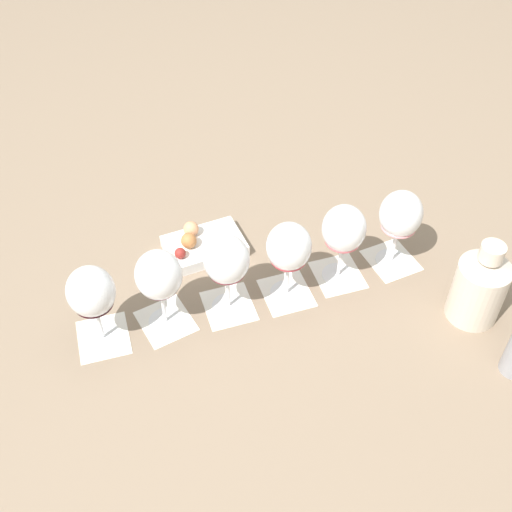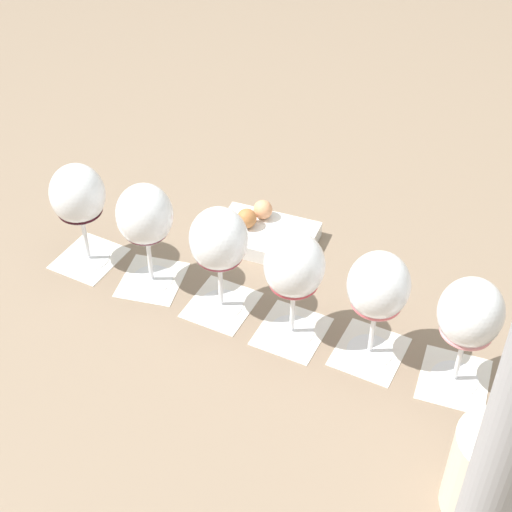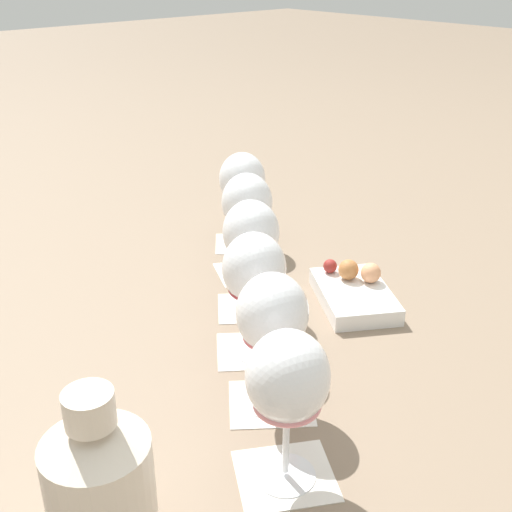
{
  "view_description": "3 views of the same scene",
  "coord_description": "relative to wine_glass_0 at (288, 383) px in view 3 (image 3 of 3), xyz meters",
  "views": [
    {
      "loc": [
        -0.46,
        0.69,
        0.96
      ],
      "look_at": [
        -0.0,
        -0.0,
        0.12
      ],
      "focal_mm": 45.0,
      "sensor_mm": 36.0,
      "label": 1
    },
    {
      "loc": [
        -0.81,
        0.17,
        0.83
      ],
      "look_at": [
        -0.0,
        -0.0,
        0.12
      ],
      "focal_mm": 55.0,
      "sensor_mm": 36.0,
      "label": 2
    },
    {
      "loc": [
        -0.54,
        -0.61,
        0.51
      ],
      "look_at": [
        -0.0,
        -0.0,
        0.12
      ],
      "focal_mm": 45.0,
      "sensor_mm": 36.0,
      "label": 3
    }
  ],
  "objects": [
    {
      "name": "ground_plane",
      "position": [
        0.18,
        0.24,
        -0.12
      ],
      "size": [
        8.0,
        8.0,
        0.0
      ],
      "primitive_type": "plane",
      "color": "#7F6B56"
    },
    {
      "name": "tasting_card_0",
      "position": [
        -0.0,
        0.0,
        -0.12
      ],
      "size": [
        0.14,
        0.13,
        0.0
      ],
      "color": "silver",
      "rests_on": "ground_plane"
    },
    {
      "name": "tasting_card_1",
      "position": [
        0.07,
        0.1,
        -0.12
      ],
      "size": [
        0.14,
        0.14,
        0.0
      ],
      "color": "silver",
      "rests_on": "ground_plane"
    },
    {
      "name": "tasting_card_2",
      "position": [
        0.13,
        0.2,
        -0.12
      ],
      "size": [
        0.14,
        0.14,
        0.0
      ],
      "color": "silver",
      "rests_on": "ground_plane"
    },
    {
      "name": "tasting_card_3",
      "position": [
        0.21,
        0.29,
        -0.12
      ],
      "size": [
        0.14,
        0.14,
        0.0
      ],
      "color": "silver",
      "rests_on": "ground_plane"
    },
    {
      "name": "tasting_card_4",
      "position": [
        0.29,
        0.39,
        -0.12
      ],
      "size": [
        0.13,
        0.13,
        0.0
      ],
      "color": "silver",
      "rests_on": "ground_plane"
    },
    {
      "name": "tasting_card_5",
      "position": [
        0.36,
        0.48,
        -0.12
      ],
      "size": [
        0.14,
        0.14,
        0.0
      ],
      "color": "silver",
      "rests_on": "ground_plane"
    },
    {
      "name": "wine_glass_0",
      "position": [
        0.0,
        0.0,
        0.0
      ],
      "size": [
        0.09,
        0.09,
        0.18
      ],
      "color": "white",
      "rests_on": "tasting_card_0"
    },
    {
      "name": "wine_glass_1",
      "position": [
        0.07,
        0.1,
        -0.0
      ],
      "size": [
        0.09,
        0.09,
        0.18
      ],
      "color": "white",
      "rests_on": "tasting_card_1"
    },
    {
      "name": "wine_glass_2",
      "position": [
        0.13,
        0.2,
        -0.0
      ],
      "size": [
        0.09,
        0.09,
        0.18
      ],
      "color": "white",
      "rests_on": "tasting_card_2"
    },
    {
      "name": "wine_glass_3",
      "position": [
        0.21,
        0.29,
        -0.0
      ],
      "size": [
        0.09,
        0.09,
        0.18
      ],
      "color": "white",
      "rests_on": "tasting_card_3"
    },
    {
      "name": "wine_glass_4",
      "position": [
        0.29,
        0.39,
        -0.0
      ],
      "size": [
        0.09,
        0.09,
        0.18
      ],
      "color": "white",
      "rests_on": "tasting_card_4"
    },
    {
      "name": "wine_glass_5",
      "position": [
        0.36,
        0.48,
        -0.0
      ],
      "size": [
        0.09,
        0.09,
        0.18
      ],
      "color": "white",
      "rests_on": "tasting_card_5"
    },
    {
      "name": "ceramic_vase",
      "position": [
        -0.19,
        0.04,
        -0.04
      ],
      "size": [
        0.1,
        0.1,
        0.18
      ],
      "color": "beige",
      "rests_on": "ground_plane"
    },
    {
      "name": "snack_dish",
      "position": [
        0.34,
        0.2,
        -0.1
      ],
      "size": [
        0.18,
        0.19,
        0.06
      ],
      "color": "white",
      "rests_on": "ground_plane"
    }
  ]
}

